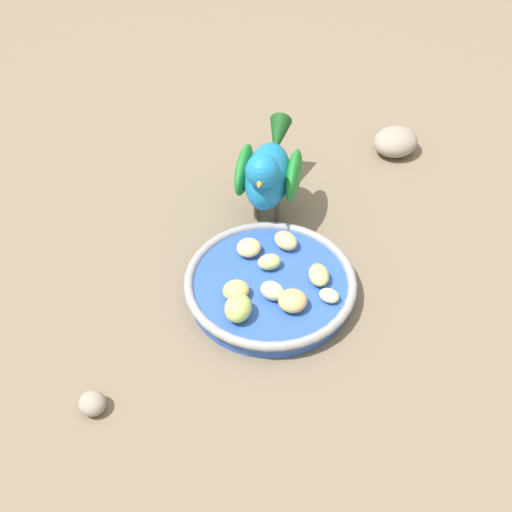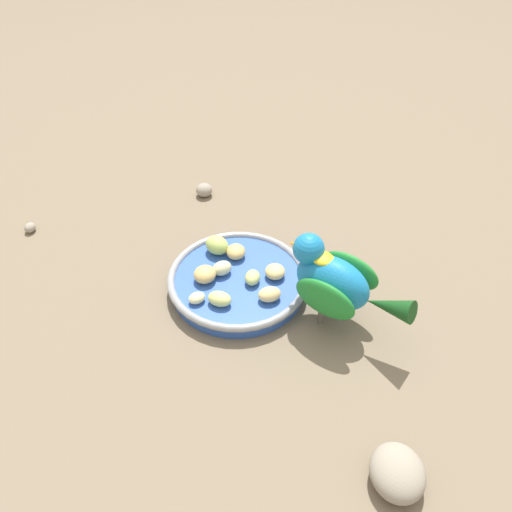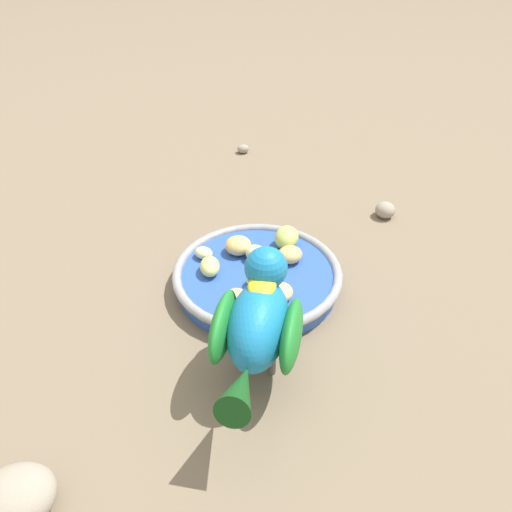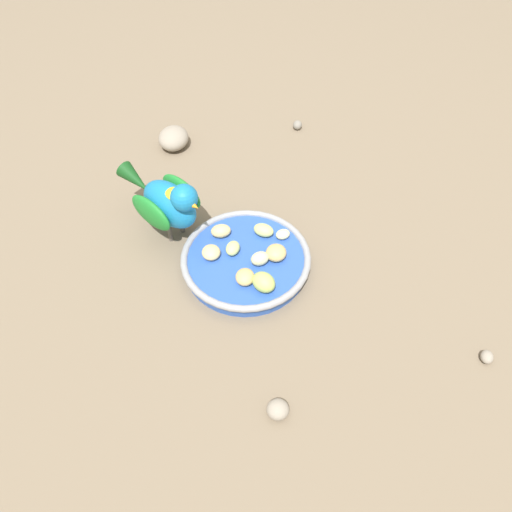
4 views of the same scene
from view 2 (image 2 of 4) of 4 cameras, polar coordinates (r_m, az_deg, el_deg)
ground_plane at (r=0.89m, az=-0.37°, el=-2.68°), size 4.00×4.00×0.00m
feeding_bowl at (r=0.87m, az=-1.87°, el=-2.59°), size 0.22×0.22×0.03m
apple_piece_0 at (r=0.86m, az=-3.51°, el=-1.26°), size 0.04×0.04×0.02m
apple_piece_1 at (r=0.90m, az=-4.04°, el=1.13°), size 0.05×0.04×0.03m
apple_piece_2 at (r=0.82m, az=-6.09°, el=-4.31°), size 0.03×0.03×0.02m
apple_piece_3 at (r=0.82m, az=1.40°, el=-3.96°), size 0.04×0.04×0.02m
apple_piece_4 at (r=0.89m, az=-2.09°, el=0.45°), size 0.04×0.04×0.02m
apple_piece_5 at (r=0.85m, az=1.89°, el=-1.80°), size 0.04×0.04×0.02m
apple_piece_6 at (r=0.85m, az=-0.36°, el=-2.22°), size 0.03×0.03×0.02m
apple_piece_7 at (r=0.82m, az=-3.76°, el=-4.41°), size 0.04×0.03×0.02m
apple_piece_8 at (r=0.85m, az=-5.28°, el=-1.89°), size 0.04×0.04×0.02m
parrot at (r=0.78m, az=8.11°, el=-2.55°), size 0.19×0.11×0.14m
rock_large at (r=0.69m, az=14.33°, el=-20.76°), size 0.09×0.09×0.04m
pebble_1 at (r=1.05m, az=-22.33°, el=2.57°), size 0.02×0.02×0.02m
pebble_2 at (r=1.07m, az=-5.35°, el=6.77°), size 0.04×0.04×0.02m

